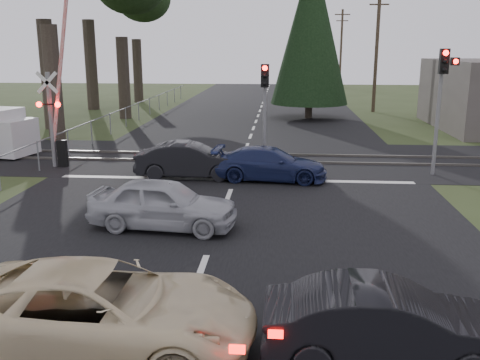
# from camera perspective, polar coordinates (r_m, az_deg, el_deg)

# --- Properties ---
(ground) EXTENTS (120.00, 120.00, 0.00)m
(ground) POSITION_cam_1_polar(r_m,az_deg,el_deg) (11.96, -4.13, -9.49)
(ground) COLOR #2E3A1A
(ground) RESTS_ON ground
(road) EXTENTS (14.00, 100.00, 0.01)m
(road) POSITION_cam_1_polar(r_m,az_deg,el_deg) (21.44, -0.16, 1.21)
(road) COLOR black
(road) RESTS_ON ground
(rail_corridor) EXTENTS (120.00, 8.00, 0.01)m
(rail_corridor) POSITION_cam_1_polar(r_m,az_deg,el_deg) (23.39, 0.24, 2.30)
(rail_corridor) COLOR black
(rail_corridor) RESTS_ON ground
(stop_line) EXTENTS (13.00, 0.35, 0.00)m
(stop_line) POSITION_cam_1_polar(r_m,az_deg,el_deg) (19.69, -0.59, 0.07)
(stop_line) COLOR silver
(stop_line) RESTS_ON ground
(rail_near) EXTENTS (120.00, 0.12, 0.10)m
(rail_near) POSITION_cam_1_polar(r_m,az_deg,el_deg) (22.60, 0.09, 2.00)
(rail_near) COLOR #59544C
(rail_near) RESTS_ON ground
(rail_far) EXTENTS (120.00, 0.12, 0.10)m
(rail_far) POSITION_cam_1_polar(r_m,az_deg,el_deg) (24.16, 0.38, 2.79)
(rail_far) COLOR #59544C
(rail_far) RESTS_ON ground
(crossing_signal) EXTENTS (1.62, 0.38, 6.96)m
(crossing_signal) POSITION_cam_1_polar(r_m,az_deg,el_deg) (22.65, -19.00, 6.42)
(crossing_signal) COLOR slate
(crossing_signal) RESTS_ON ground
(traffic_signal_right) EXTENTS (0.68, 0.48, 4.70)m
(traffic_signal_right) POSITION_cam_1_polar(r_m,az_deg,el_deg) (21.18, 20.80, 9.21)
(traffic_signal_right) COLOR slate
(traffic_signal_right) RESTS_ON ground
(traffic_signal_center) EXTENTS (0.32, 0.48, 4.10)m
(traffic_signal_center) POSITION_cam_1_polar(r_m,az_deg,el_deg) (21.61, 2.66, 8.82)
(traffic_signal_center) COLOR slate
(traffic_signal_center) RESTS_ON ground
(utility_pole_mid) EXTENTS (1.80, 0.26, 9.00)m
(utility_pole_mid) POSITION_cam_1_polar(r_m,az_deg,el_deg) (41.39, 14.38, 13.57)
(utility_pole_mid) COLOR #4C3D2D
(utility_pole_mid) RESTS_ON ground
(utility_pole_far) EXTENTS (1.80, 0.26, 9.00)m
(utility_pole_far) POSITION_cam_1_polar(r_m,az_deg,el_deg) (66.18, 10.73, 13.77)
(utility_pole_far) COLOR #4C3D2D
(utility_pole_far) RESTS_ON ground
(conifer_tree) EXTENTS (5.20, 5.20, 11.00)m
(conifer_tree) POSITION_cam_1_polar(r_m,az_deg,el_deg) (36.89, 7.60, 15.83)
(conifer_tree) COLOR #473D33
(conifer_tree) RESTS_ON ground
(fence_left) EXTENTS (0.10, 36.00, 1.20)m
(fence_left) POSITION_cam_1_polar(r_m,az_deg,el_deg) (34.99, -11.35, 5.94)
(fence_left) COLOR slate
(fence_left) RESTS_ON ground
(cream_coupe) EXTENTS (5.06, 2.35, 1.40)m
(cream_coupe) POSITION_cam_1_polar(r_m,az_deg,el_deg) (9.01, -14.84, -13.28)
(cream_coupe) COLOR beige
(cream_coupe) RESTS_ON ground
(dark_hatchback) EXTENTS (3.84, 1.39, 1.26)m
(dark_hatchback) POSITION_cam_1_polar(r_m,az_deg,el_deg) (8.75, 15.46, -14.72)
(dark_hatchback) COLOR black
(dark_hatchback) RESTS_ON ground
(silver_car) EXTENTS (4.12, 2.00, 1.35)m
(silver_car) POSITION_cam_1_polar(r_m,az_deg,el_deg) (14.46, -8.18, -2.54)
(silver_car) COLOR #A7A9AF
(silver_car) RESTS_ON ground
(blue_sedan) EXTENTS (4.25, 1.99, 1.20)m
(blue_sedan) POSITION_cam_1_polar(r_m,az_deg,el_deg) (19.55, 3.22, 1.72)
(blue_sedan) COLOR #18214A
(blue_sedan) RESTS_ON ground
(dark_car_far) EXTENTS (4.02, 1.49, 1.31)m
(dark_car_far) POSITION_cam_1_polar(r_m,az_deg,el_deg) (19.95, -5.34, 2.09)
(dark_car_far) COLOR black
(dark_car_far) RESTS_ON ground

